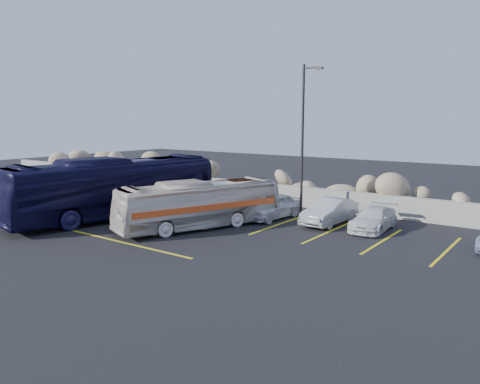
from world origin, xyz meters
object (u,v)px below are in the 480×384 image
Objects in this scene: car_a at (273,206)px; vintage_bus at (199,204)px; car_b at (330,212)px; car_c at (373,219)px; tour_coach at (114,188)px; lamppost at (303,136)px.

vintage_bus is at bearing -108.72° from car_a.
car_b is (4.73, 4.45, -0.51)m from vintage_bus.
vintage_bus is 8.32m from car_c.
tour_coach reaches higher than car_b.
lamppost is at bearing 167.52° from car_c.
car_a is (1.72, 3.90, -0.50)m from vintage_bus.
car_c is (12.15, 5.40, -1.07)m from tour_coach.
tour_coach is at bearing -149.17° from vintage_bus.
car_b is 1.04× the size of car_c.
car_a is (-0.98, -1.38, -3.65)m from lamppost.
vintage_bus reaches higher than car_c.
tour_coach is 8.46m from car_a.
tour_coach reaches higher than car_a.
lamppost is 10.37m from tour_coach.
vintage_bus is 2.14× the size of car_b.
lamppost is at bearing 160.92° from car_b.
car_c is at bearing 33.79° from tour_coach.
vintage_bus is 5.29m from tour_coach.
tour_coach reaches higher than vintage_bus.
lamppost is 2.10× the size of car_a.
vintage_bus is at bearing 19.42° from tour_coach.
car_a is 0.99× the size of car_b.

